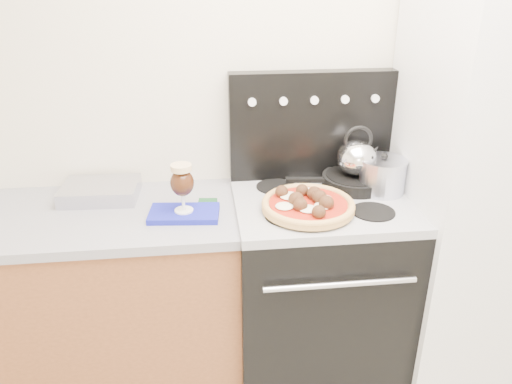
{
  "coord_description": "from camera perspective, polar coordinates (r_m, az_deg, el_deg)",
  "views": [
    {
      "loc": [
        -0.43,
        -0.74,
        1.85
      ],
      "look_at": [
        -0.22,
        1.05,
        1.03
      ],
      "focal_mm": 35.0,
      "sensor_mm": 36.0,
      "label": 1
    }
  ],
  "objects": [
    {
      "name": "fridge",
      "position": [
        2.42,
        24.03,
        0.48
      ],
      "size": [
        0.64,
        0.68,
        1.9
      ],
      "primitive_type": "cube",
      "color": "silver",
      "rests_on": "ground"
    },
    {
      "name": "room_shell",
      "position": [
        1.27,
        14.15,
        -4.39
      ],
      "size": [
        3.52,
        3.01,
        2.52
      ],
      "color": "#B4AEA2",
      "rests_on": "ground"
    },
    {
      "name": "stove_body",
      "position": [
        2.43,
        6.91,
        -11.07
      ],
      "size": [
        0.76,
        0.65,
        0.88
      ],
      "primitive_type": "cube",
      "color": "black",
      "rests_on": "ground"
    },
    {
      "name": "stock_pot",
      "position": [
        2.29,
        14.22,
        1.72
      ],
      "size": [
        0.2,
        0.2,
        0.15
      ],
      "primitive_type": "cylinder",
      "rotation": [
        0.0,
        0.0,
        -0.0
      ],
      "color": "silver",
      "rests_on": "cooktop"
    },
    {
      "name": "cooktop",
      "position": [
        2.2,
        7.51,
        -1.27
      ],
      "size": [
        0.76,
        0.65,
        0.04
      ],
      "primitive_type": "cube",
      "color": "#ADADB2",
      "rests_on": "stove_body"
    },
    {
      "name": "backguard",
      "position": [
        2.35,
        6.29,
        7.58
      ],
      "size": [
        0.76,
        0.08,
        0.5
      ],
      "primitive_type": "cube",
      "color": "black",
      "rests_on": "cooktop"
    },
    {
      "name": "beer_glass",
      "position": [
        2.04,
        -8.41,
        0.48
      ],
      "size": [
        0.1,
        0.1,
        0.21
      ],
      "primitive_type": null,
      "rotation": [
        0.0,
        0.0,
        0.04
      ],
      "color": "#33180B",
      "rests_on": "oven_mitt"
    },
    {
      "name": "skillet",
      "position": [
        2.33,
        11.21,
        1.28
      ],
      "size": [
        0.33,
        0.33,
        0.05
      ],
      "primitive_type": "cylinder",
      "rotation": [
        0.0,
        0.0,
        -0.11
      ],
      "color": "black",
      "rests_on": "cooktop"
    },
    {
      "name": "oven_mitt",
      "position": [
        2.09,
        -8.21,
        -2.46
      ],
      "size": [
        0.3,
        0.19,
        0.02
      ],
      "primitive_type": "cube",
      "rotation": [
        0.0,
        0.0,
        -0.1
      ],
      "color": "#191DA6",
      "rests_on": "countertop"
    },
    {
      "name": "countertop",
      "position": [
        2.25,
        -21.22,
        -2.81
      ],
      "size": [
        1.48,
        0.63,
        0.04
      ],
      "primitive_type": "cube",
      "color": "gray",
      "rests_on": "base_cabinet"
    },
    {
      "name": "pizza",
      "position": [
        2.06,
        5.98,
        -1.26
      ],
      "size": [
        0.4,
        0.4,
        0.05
      ],
      "primitive_type": null,
      "rotation": [
        0.0,
        0.0,
        -0.05
      ],
      "color": "#E7B85B",
      "rests_on": "pizza_pan"
    },
    {
      "name": "base_cabinet",
      "position": [
        2.48,
        -19.62,
        -12.11
      ],
      "size": [
        1.45,
        0.6,
        0.86
      ],
      "primitive_type": "cube",
      "color": "brown",
      "rests_on": "ground"
    },
    {
      "name": "pizza_pan",
      "position": [
        2.07,
        5.94,
        -2.08
      ],
      "size": [
        0.36,
        0.36,
        0.01
      ],
      "primitive_type": "cylinder",
      "rotation": [
        0.0,
        0.0,
        0.06
      ],
      "color": "black",
      "rests_on": "cooktop"
    },
    {
      "name": "foil_sheet",
      "position": [
        2.32,
        -17.34,
        0.11
      ],
      "size": [
        0.34,
        0.26,
        0.07
      ],
      "primitive_type": "cube",
      "rotation": [
        0.0,
        0.0,
        -0.04
      ],
      "color": "silver",
      "rests_on": "countertop"
    },
    {
      "name": "tea_kettle",
      "position": [
        2.29,
        11.46,
        4.15
      ],
      "size": [
        0.22,
        0.22,
        0.2
      ],
      "primitive_type": null,
      "rotation": [
        0.0,
        0.0,
        -0.27
      ],
      "color": "white",
      "rests_on": "skillet"
    }
  ]
}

